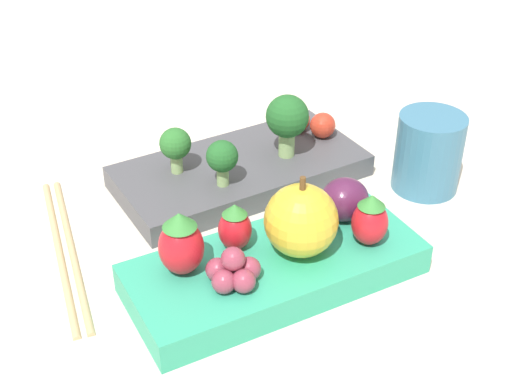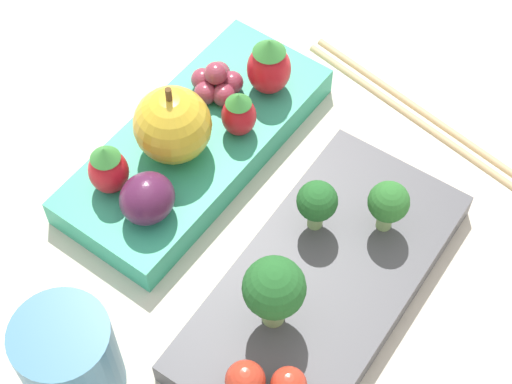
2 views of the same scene
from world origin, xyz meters
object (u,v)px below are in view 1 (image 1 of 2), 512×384
(broccoli_floret_1, at_px, (175,145))
(drinking_cup, at_px, (428,153))
(bento_box_savoury, at_px, (240,171))
(cherry_tomato_0, at_px, (299,120))
(plum, at_px, (345,199))
(strawberry_0, at_px, (181,244))
(chopsticks_pair, at_px, (65,248))
(cherry_tomato_1, at_px, (323,125))
(strawberry_1, at_px, (370,220))
(bento_box_fruit, at_px, (275,269))
(grape_cluster, at_px, (233,270))
(broccoli_floret_0, at_px, (287,119))
(broccoli_floret_2, at_px, (222,158))
(apple, at_px, (301,220))

(broccoli_floret_1, bearing_deg, drinking_cup, -18.84)
(bento_box_savoury, height_order, broccoli_floret_1, broccoli_floret_1)
(cherry_tomato_0, bearing_deg, plum, -100.40)
(strawberry_0, distance_m, chopsticks_pair, 0.12)
(drinking_cup, bearing_deg, bento_box_savoury, 155.84)
(cherry_tomato_1, relative_size, chopsticks_pair, 0.12)
(cherry_tomato_1, bearing_deg, strawberry_1, -103.70)
(bento_box_fruit, distance_m, grape_cluster, 0.05)
(broccoli_floret_0, xyz_separation_m, cherry_tomato_1, (0.05, 0.02, -0.03))
(strawberry_1, height_order, chopsticks_pair, strawberry_1)
(bento_box_savoury, bearing_deg, drinking_cup, -24.16)
(broccoli_floret_2, height_order, apple, apple)
(cherry_tomato_1, relative_size, plum, 0.64)
(broccoli_floret_2, xyz_separation_m, cherry_tomato_0, (0.10, 0.07, -0.02))
(bento_box_fruit, relative_size, cherry_tomato_0, 10.46)
(cherry_tomato_1, bearing_deg, bento_box_fruit, -125.41)
(cherry_tomato_1, relative_size, grape_cluster, 0.62)
(cherry_tomato_1, bearing_deg, bento_box_savoury, -169.85)
(strawberry_0, distance_m, drinking_cup, 0.26)
(broccoli_floret_1, bearing_deg, bento_box_savoury, -3.43)
(broccoli_floret_2, distance_m, strawberry_1, 0.15)
(broccoli_floret_0, distance_m, broccoli_floret_2, 0.08)
(chopsticks_pair, bearing_deg, cherry_tomato_1, 14.41)
(cherry_tomato_1, bearing_deg, broccoli_floret_1, -175.16)
(plum, distance_m, drinking_cup, 0.12)
(broccoli_floret_1, distance_m, strawberry_0, 0.15)
(drinking_cup, bearing_deg, strawberry_0, -164.88)
(cherry_tomato_0, xyz_separation_m, strawberry_1, (-0.03, -0.19, 0.01))
(grape_cluster, bearing_deg, bento_box_fruit, 23.59)
(broccoli_floret_2, xyz_separation_m, grape_cluster, (-0.04, -0.13, -0.01))
(grape_cluster, bearing_deg, chopsticks_pair, 133.54)
(broccoli_floret_0, height_order, drinking_cup, broccoli_floret_0)
(broccoli_floret_0, distance_m, chopsticks_pair, 0.23)
(grape_cluster, bearing_deg, drinking_cup, 23.01)
(bento_box_fruit, bearing_deg, drinking_cup, 22.89)
(chopsticks_pair, bearing_deg, broccoli_floret_2, 7.73)
(broccoli_floret_0, bearing_deg, chopsticks_pair, -167.68)
(bento_box_fruit, height_order, cherry_tomato_0, cherry_tomato_0)
(bento_box_savoury, relative_size, cherry_tomato_1, 9.71)
(apple, distance_m, grape_cluster, 0.06)
(bento_box_savoury, bearing_deg, broccoli_floret_0, -5.04)
(strawberry_0, distance_m, grape_cluster, 0.04)
(bento_box_fruit, relative_size, broccoli_floret_2, 5.50)
(cherry_tomato_0, bearing_deg, chopsticks_pair, -160.32)
(strawberry_0, xyz_separation_m, strawberry_1, (0.14, -0.02, -0.00))
(bento_box_fruit, xyz_separation_m, chopsticks_pair, (-0.15, 0.10, -0.01))
(chopsticks_pair, bearing_deg, drinking_cup, -3.35)
(cherry_tomato_1, height_order, grape_cluster, grape_cluster)
(strawberry_0, distance_m, strawberry_1, 0.14)
(apple, bearing_deg, bento_box_fruit, 179.12)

